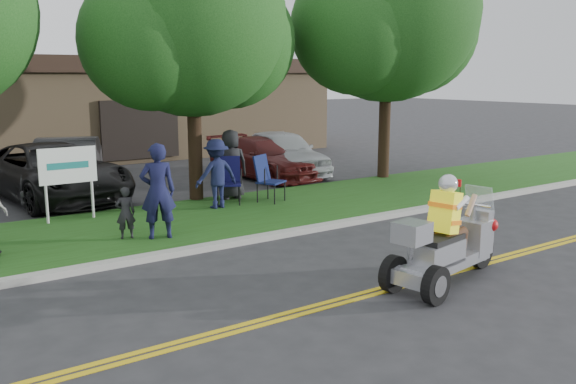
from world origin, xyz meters
TOP-DOWN VIEW (x-y plane):
  - ground at (0.00, 0.00)m, footprint 120.00×120.00m
  - centerline_near at (0.00, -0.58)m, footprint 60.00×0.10m
  - centerline_far at (0.00, -0.42)m, footprint 60.00×0.10m
  - curb at (0.00, 3.05)m, footprint 60.00×0.25m
  - grass_verge at (0.00, 5.20)m, footprint 60.00×4.00m
  - commercial_building at (2.00, 18.98)m, footprint 18.00×8.20m
  - tree_mid at (0.55, 7.23)m, footprint 5.88×4.80m
  - tree_right at (7.06, 7.03)m, footprint 6.86×5.60m
  - business_sign at (-2.90, 6.60)m, footprint 1.25×0.06m
  - trike_scooter at (0.95, -0.85)m, footprint 2.74×1.10m
  - lawn_chair_a at (0.95, 6.28)m, footprint 0.85×0.86m
  - lawn_chair_b at (1.86, 5.90)m, footprint 0.86×0.87m
  - spectator_adult_left at (-1.86, 4.06)m, footprint 0.80×0.63m
  - spectator_chair_a at (0.43, 5.91)m, footprint 1.09×0.63m
  - spectator_chair_b at (1.28, 6.72)m, footprint 0.99×0.76m
  - child_left at (-2.42, 4.40)m, footprint 0.43×0.33m
  - parked_car_left at (-2.00, 10.17)m, footprint 3.24×5.04m
  - parked_car_mid at (-2.50, 9.65)m, footprint 3.35×5.82m
  - parked_car_right at (4.09, 9.54)m, footprint 2.24×4.64m
  - parked_car_far_right at (4.90, 9.67)m, footprint 2.37×4.66m

SIDE VIEW (x-z plane):
  - ground at x=0.00m, z-range 0.00..0.00m
  - centerline_near at x=0.00m, z-range 0.00..0.01m
  - centerline_far at x=0.00m, z-range 0.00..0.01m
  - grass_verge at x=0.00m, z-range 0.01..0.11m
  - curb at x=0.00m, z-range 0.00..0.12m
  - trike_scooter at x=0.95m, z-range -0.27..1.53m
  - child_left at x=-2.42m, z-range 0.10..1.15m
  - parked_car_right at x=4.09m, z-range 0.00..1.30m
  - parked_car_far_right at x=4.90m, z-range 0.00..1.52m
  - parked_car_mid at x=-2.50m, z-range 0.00..1.53m
  - lawn_chair_a at x=0.95m, z-range 0.18..1.36m
  - lawn_chair_b at x=1.86m, z-range 0.18..1.37m
  - parked_car_left at x=-2.00m, z-range 0.00..1.57m
  - spectator_chair_a at x=0.43m, z-range 0.10..1.80m
  - spectator_chair_b at x=1.28m, z-range 0.10..1.92m
  - spectator_adult_left at x=-1.86m, z-range 0.10..2.01m
  - business_sign at x=-2.90m, z-range 0.38..2.13m
  - commercial_building at x=2.00m, z-range 0.01..4.01m
  - tree_mid at x=0.55m, z-range 0.91..7.96m
  - tree_right at x=7.06m, z-range 0.99..9.06m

